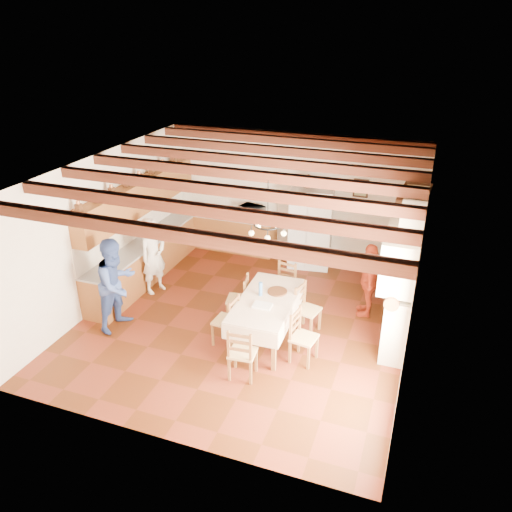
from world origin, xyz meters
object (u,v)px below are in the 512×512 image
Objects in this scene: person_woman_blue at (117,284)px; microwave at (252,212)px; dining_table at (267,303)px; chair_right_near at (304,337)px; refrigerator at (311,227)px; chair_left_near at (226,320)px; chair_right_far at (308,309)px; person_man at (153,256)px; chair_end_far at (283,287)px; chair_end_near at (243,352)px; hutch at (407,246)px; chair_left_far at (238,299)px; person_woman_red at (369,280)px.

person_woman_blue reaches higher than microwave.
chair_right_near is (0.80, -0.41, -0.26)m from dining_table.
refrigerator reaches higher than chair_left_near.
chair_right_near is 4.52m from microwave.
chair_right_far is 3.48m from person_man.
microwave is at bearing -5.56° from person_man.
chair_right_far is 0.95m from chair_end_far.
chair_end_near is at bearing -105.17° from person_man.
dining_table is 1.98× the size of chair_right_far.
hutch is at bearing -48.58° from person_woman_blue.
chair_left_far is 1.00× the size of chair_end_far.
chair_left_near is at bearing -58.30° from person_woman_red.
microwave is (-1.52, 4.56, 0.58)m from chair_end_near.
refrigerator reaches higher than person_woman_blue.
person_woman_blue is at bearing -89.50° from microwave.
refrigerator is at bearing -25.21° from person_woman_blue.
chair_right_near is at bearing 93.07° from chair_left_near.
refrigerator is 3.34× the size of microwave.
chair_right_near is 3.56m from person_woman_blue.
chair_left_near is at bearing -150.12° from dining_table.
person_man is (-2.76, -0.26, 0.35)m from chair_end_far.
chair_right_near and chair_end_near have the same top height.
chair_end_far is 0.58× the size of person_man.
chair_left_near is 1.00× the size of chair_right_near.
chair_end_near is (0.62, -0.77, 0.00)m from chair_left_near.
hutch reaches higher than refrigerator.
person_man is 1.41m from person_woman_blue.
person_woman_red is at bearing 22.36° from chair_end_far.
refrigerator is 3.70m from chair_left_near.
person_woman_red is at bearing -118.69° from hutch.
dining_table is 1.98× the size of chair_end_far.
hutch is 1.53× the size of person_woman_red.
person_woman_red is (0.94, 1.01, 0.27)m from chair_right_far.
refrigerator is at bearing 162.93° from hutch.
chair_end_near is at bearing 13.49° from chair_left_far.
microwave is (1.26, 2.54, 0.23)m from person_man.
person_woman_red reaches higher than chair_right_far.
microwave is at bearing 166.05° from refrigerator.
person_woman_red is (1.61, -1.77, -0.19)m from refrigerator.
chair_left_far and chair_right_far have the same top height.
dining_table is at bearing -96.16° from chair_end_near.
chair_right_far and chair_end_far have the same top height.
microwave is (1.19, 3.95, 0.16)m from person_woman_blue.
person_woman_blue is (-2.71, 0.61, 0.42)m from chair_end_near.
dining_table is at bearing -128.30° from hutch.
refrigerator is 1.97× the size of chair_right_far.
hutch is 2.41× the size of chair_end_near.
hutch reaches higher than person_woman_blue.
refrigerator reaches higher than person_woman_red.
chair_end_near is at bearing -91.11° from dining_table.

